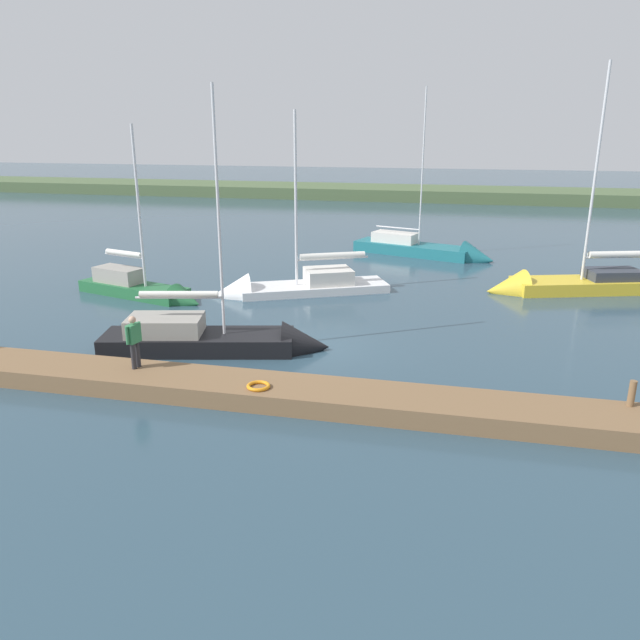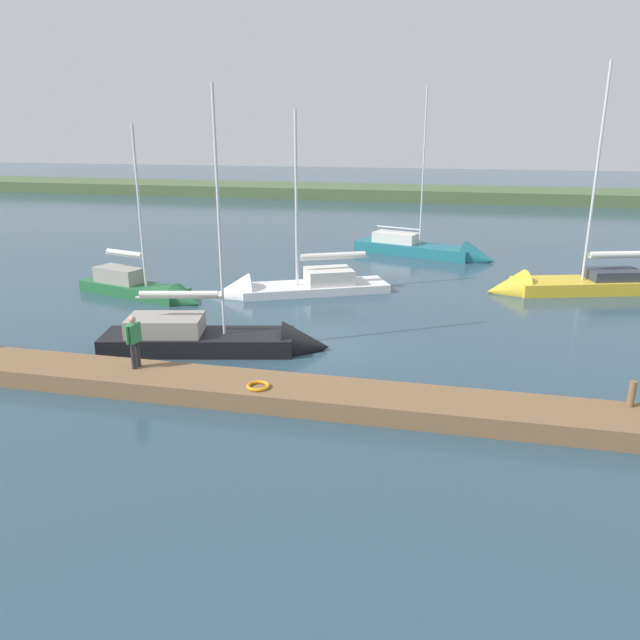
{
  "view_description": "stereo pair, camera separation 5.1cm",
  "coord_description": "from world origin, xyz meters",
  "px_view_note": "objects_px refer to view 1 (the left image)",
  "views": [
    {
      "loc": [
        -4.71,
        19.78,
        7.45
      ],
      "look_at": [
        -0.41,
        0.76,
        1.3
      ],
      "focal_mm": 34.42,
      "sensor_mm": 36.0,
      "label": 1
    },
    {
      "loc": [
        -4.76,
        19.76,
        7.45
      ],
      "look_at": [
        -0.41,
        0.76,
        1.3
      ],
      "focal_mm": 34.42,
      "sensor_mm": 36.0,
      "label": 2
    }
  ],
  "objects_px": {
    "sailboat_near_dock": "(430,252)",
    "sailboat_mid_channel": "(224,344)",
    "life_ring_buoy": "(258,386)",
    "sailboat_far_left": "(144,292)",
    "mooring_post_far": "(632,393)",
    "sailboat_inner_slip": "(285,291)",
    "sailboat_far_right": "(569,287)",
    "person_on_dock": "(134,339)"
  },
  "relations": [
    {
      "from": "sailboat_far_left",
      "to": "sailboat_near_dock",
      "type": "height_order",
      "value": "sailboat_near_dock"
    },
    {
      "from": "sailboat_inner_slip",
      "to": "sailboat_near_dock",
      "type": "bearing_deg",
      "value": -146.16
    },
    {
      "from": "mooring_post_far",
      "to": "sailboat_near_dock",
      "type": "xyz_separation_m",
      "value": [
        6.22,
        -21.04,
        -0.66
      ]
    },
    {
      "from": "sailboat_mid_channel",
      "to": "sailboat_inner_slip",
      "type": "bearing_deg",
      "value": 77.19
    },
    {
      "from": "life_ring_buoy",
      "to": "sailboat_mid_channel",
      "type": "bearing_deg",
      "value": -56.99
    },
    {
      "from": "life_ring_buoy",
      "to": "person_on_dock",
      "type": "xyz_separation_m",
      "value": [
        4.04,
        -0.61,
        0.87
      ]
    },
    {
      "from": "sailboat_near_dock",
      "to": "mooring_post_far",
      "type": "bearing_deg",
      "value": -54.68
    },
    {
      "from": "person_on_dock",
      "to": "sailboat_inner_slip",
      "type": "bearing_deg",
      "value": 94.86
    },
    {
      "from": "sailboat_inner_slip",
      "to": "sailboat_near_dock",
      "type": "xyz_separation_m",
      "value": [
        -6.14,
        -10.26,
        0.09
      ]
    },
    {
      "from": "sailboat_inner_slip",
      "to": "sailboat_near_dock",
      "type": "height_order",
      "value": "sailboat_near_dock"
    },
    {
      "from": "mooring_post_far",
      "to": "sailboat_mid_channel",
      "type": "xyz_separation_m",
      "value": [
        12.35,
        -2.93,
        -0.63
      ]
    },
    {
      "from": "sailboat_near_dock",
      "to": "sailboat_mid_channel",
      "type": "relative_size",
      "value": 1.1
    },
    {
      "from": "sailboat_near_dock",
      "to": "sailboat_mid_channel",
      "type": "height_order",
      "value": "sailboat_near_dock"
    },
    {
      "from": "sailboat_inner_slip",
      "to": "sailboat_far_right",
      "type": "bearing_deg",
      "value": 168.9
    },
    {
      "from": "sailboat_far_left",
      "to": "person_on_dock",
      "type": "height_order",
      "value": "sailboat_far_left"
    },
    {
      "from": "sailboat_far_right",
      "to": "sailboat_near_dock",
      "type": "bearing_deg",
      "value": -62.4
    },
    {
      "from": "mooring_post_far",
      "to": "life_ring_buoy",
      "type": "xyz_separation_m",
      "value": [
        9.78,
        1.02,
        -0.3
      ]
    },
    {
      "from": "sailboat_far_left",
      "to": "person_on_dock",
      "type": "distance_m",
      "value": 10.37
    },
    {
      "from": "sailboat_far_left",
      "to": "sailboat_mid_channel",
      "type": "xyz_separation_m",
      "value": [
        -6.14,
        5.85,
        -0.0
      ]
    },
    {
      "from": "life_ring_buoy",
      "to": "sailboat_far_left",
      "type": "height_order",
      "value": "sailboat_far_left"
    },
    {
      "from": "life_ring_buoy",
      "to": "sailboat_far_right",
      "type": "bearing_deg",
      "value": -124.7
    },
    {
      "from": "mooring_post_far",
      "to": "sailboat_far_left",
      "type": "xyz_separation_m",
      "value": [
        18.49,
        -8.78,
        -0.63
      ]
    },
    {
      "from": "sailboat_far_right",
      "to": "sailboat_mid_channel",
      "type": "relative_size",
      "value": 1.16
    },
    {
      "from": "person_on_dock",
      "to": "sailboat_near_dock",
      "type": "bearing_deg",
      "value": 82.81
    },
    {
      "from": "sailboat_near_dock",
      "to": "sailboat_inner_slip",
      "type": "bearing_deg",
      "value": -102.04
    },
    {
      "from": "mooring_post_far",
      "to": "sailboat_far_left",
      "type": "relative_size",
      "value": 0.08
    },
    {
      "from": "person_on_dock",
      "to": "sailboat_far_left",
      "type": "bearing_deg",
      "value": 129.27
    },
    {
      "from": "sailboat_inner_slip",
      "to": "person_on_dock",
      "type": "height_order",
      "value": "sailboat_inner_slip"
    },
    {
      "from": "sailboat_far_right",
      "to": "sailboat_inner_slip",
      "type": "height_order",
      "value": "sailboat_far_right"
    },
    {
      "from": "sailboat_inner_slip",
      "to": "person_on_dock",
      "type": "bearing_deg",
      "value": 57.26
    },
    {
      "from": "sailboat_far_right",
      "to": "sailboat_inner_slip",
      "type": "relative_size",
      "value": 1.2
    },
    {
      "from": "sailboat_mid_channel",
      "to": "person_on_dock",
      "type": "xyz_separation_m",
      "value": [
        1.48,
        3.34,
        1.21
      ]
    },
    {
      "from": "life_ring_buoy",
      "to": "mooring_post_far",
      "type": "bearing_deg",
      "value": -174.04
    },
    {
      "from": "mooring_post_far",
      "to": "life_ring_buoy",
      "type": "bearing_deg",
      "value": 5.96
    },
    {
      "from": "life_ring_buoy",
      "to": "sailboat_mid_channel",
      "type": "relative_size",
      "value": 0.07
    },
    {
      "from": "mooring_post_far",
      "to": "life_ring_buoy",
      "type": "relative_size",
      "value": 1.06
    },
    {
      "from": "sailboat_far_right",
      "to": "sailboat_near_dock",
      "type": "relative_size",
      "value": 1.06
    },
    {
      "from": "life_ring_buoy",
      "to": "sailboat_near_dock",
      "type": "relative_size",
      "value": 0.06
    },
    {
      "from": "life_ring_buoy",
      "to": "sailboat_mid_channel",
      "type": "distance_m",
      "value": 4.72
    },
    {
      "from": "mooring_post_far",
      "to": "sailboat_far_right",
      "type": "height_order",
      "value": "sailboat_far_right"
    },
    {
      "from": "mooring_post_far",
      "to": "sailboat_far_right",
      "type": "relative_size",
      "value": 0.06
    },
    {
      "from": "mooring_post_far",
      "to": "sailboat_mid_channel",
      "type": "relative_size",
      "value": 0.07
    }
  ]
}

